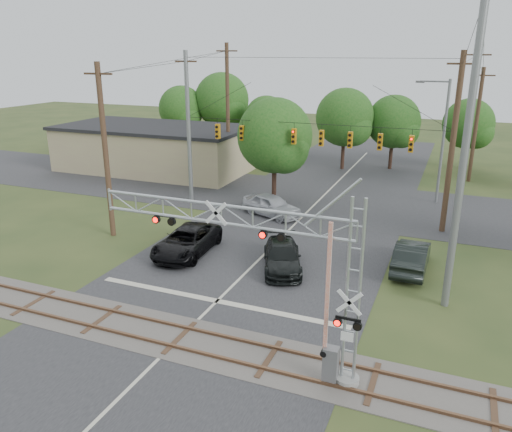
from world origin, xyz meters
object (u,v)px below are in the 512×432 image
at_px(pickup_black, 187,241).
at_px(streetlight, 441,136).
at_px(traffic_signal_span, 319,137).
at_px(commercial_building, 155,148).
at_px(car_dark, 282,257).
at_px(crossing_gantry, 269,261).
at_px(sedan_silver, 271,205).

xyz_separation_m(pickup_black, streetlight, (12.86, 16.59, 4.54)).
height_order(traffic_signal_span, commercial_building, traffic_signal_span).
height_order(pickup_black, car_dark, pickup_black).
bearing_deg(commercial_building, traffic_signal_span, -23.92).
distance_m(crossing_gantry, car_dark, 9.71).
bearing_deg(sedan_silver, pickup_black, -172.14).
bearing_deg(sedan_silver, traffic_signal_span, -46.50).
bearing_deg(car_dark, pickup_black, 159.17).
distance_m(crossing_gantry, traffic_signal_span, 18.70).
xyz_separation_m(pickup_black, car_dark, (5.92, 0.09, -0.06)).
xyz_separation_m(crossing_gantry, streetlight, (4.45, 25.16, 0.97)).
height_order(crossing_gantry, car_dark, crossing_gantry).
height_order(commercial_building, streetlight, streetlight).
relative_size(sedan_silver, streetlight, 0.49).
bearing_deg(commercial_building, pickup_black, -52.83).
height_order(crossing_gantry, pickup_black, crossing_gantry).
xyz_separation_m(crossing_gantry, traffic_signal_span, (-3.24, 18.36, 1.41)).
bearing_deg(crossing_gantry, car_dark, 106.00).
xyz_separation_m(car_dark, commercial_building, (-19.85, 18.02, 1.50)).
xyz_separation_m(crossing_gantry, sedan_silver, (-6.29, 17.14, -3.54)).
relative_size(pickup_black, streetlight, 0.59).
bearing_deg(streetlight, crossing_gantry, -100.03).
height_order(crossing_gantry, commercial_building, crossing_gantry).
bearing_deg(crossing_gantry, commercial_building, 129.93).
distance_m(traffic_signal_span, commercial_building, 21.12).
height_order(traffic_signal_span, sedan_silver, traffic_signal_span).
xyz_separation_m(crossing_gantry, commercial_building, (-22.33, 26.68, -2.12)).
bearing_deg(crossing_gantry, sedan_silver, 110.15).
bearing_deg(traffic_signal_span, streetlight, 41.48).
relative_size(traffic_signal_span, commercial_building, 1.02).
distance_m(traffic_signal_span, pickup_black, 12.14).
distance_m(traffic_signal_span, streetlight, 10.28).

